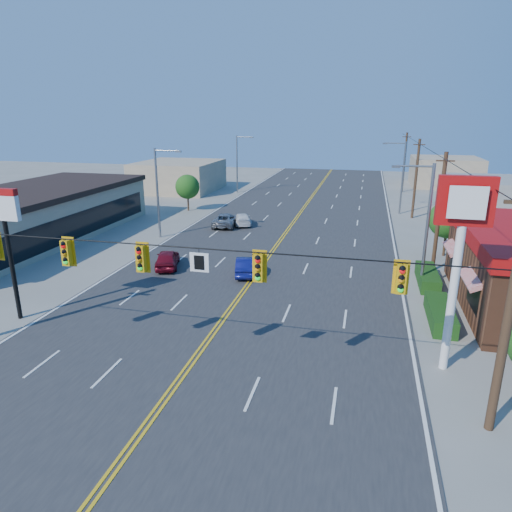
% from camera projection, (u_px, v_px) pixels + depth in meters
% --- Properties ---
extents(ground, '(160.00, 160.00, 0.00)m').
position_uv_depth(ground, '(177.00, 384.00, 19.06)').
color(ground, gray).
rests_on(ground, ground).
extents(road, '(20.00, 120.00, 0.06)m').
position_uv_depth(road, '(273.00, 251.00, 37.62)').
color(road, '#2D2D30').
rests_on(road, ground).
extents(signal_span, '(24.32, 0.34, 9.00)m').
position_uv_depth(signal_span, '(168.00, 274.00, 17.64)').
color(signal_span, '#47301E').
rests_on(signal_span, ground).
extents(kfc_pylon, '(2.20, 0.36, 8.50)m').
position_uv_depth(kfc_pylon, '(461.00, 236.00, 18.51)').
color(kfc_pylon, white).
rests_on(kfc_pylon, ground).
extents(strip_mall, '(10.40, 26.40, 4.40)m').
position_uv_depth(strip_mall, '(24.00, 216.00, 40.05)').
color(strip_mall, tan).
rests_on(strip_mall, ground).
extents(pizza_hut_sign, '(1.90, 0.30, 6.85)m').
position_uv_depth(pizza_hut_sign, '(5.00, 227.00, 23.71)').
color(pizza_hut_sign, black).
rests_on(pizza_hut_sign, ground).
extents(streetlight_se, '(2.55, 0.25, 8.00)m').
position_uv_depth(streetlight_se, '(425.00, 220.00, 28.30)').
color(streetlight_se, gray).
rests_on(streetlight_se, ground).
extents(streetlight_ne, '(2.55, 0.25, 8.00)m').
position_uv_depth(streetlight_ne, '(401.00, 174.00, 50.57)').
color(streetlight_ne, gray).
rests_on(streetlight_ne, ground).
extents(streetlight_sw, '(2.55, 0.25, 8.00)m').
position_uv_depth(streetlight_sw, '(159.00, 188.00, 40.57)').
color(streetlight_sw, gray).
rests_on(streetlight_sw, ground).
extents(streetlight_nw, '(2.55, 0.25, 8.00)m').
position_uv_depth(streetlight_nw, '(238.00, 161.00, 64.71)').
color(streetlight_nw, gray).
rests_on(streetlight_nw, ground).
extents(utility_pole_near, '(0.28, 0.28, 8.40)m').
position_uv_depth(utility_pole_near, '(439.00, 213.00, 31.79)').
color(utility_pole_near, '#47301E').
rests_on(utility_pole_near, ground).
extents(utility_pole_mid, '(0.28, 0.28, 8.40)m').
position_uv_depth(utility_pole_mid, '(416.00, 179.00, 48.49)').
color(utility_pole_mid, '#47301E').
rests_on(utility_pole_mid, ground).
extents(utility_pole_far, '(0.28, 0.28, 8.40)m').
position_uv_depth(utility_pole_far, '(404.00, 163.00, 65.20)').
color(utility_pole_far, '#47301E').
rests_on(utility_pole_far, ground).
extents(tree_kfc_rear, '(2.94, 2.94, 4.41)m').
position_uv_depth(tree_kfc_rear, '(448.00, 220.00, 35.58)').
color(tree_kfc_rear, '#47301E').
rests_on(tree_kfc_rear, ground).
extents(tree_west, '(2.80, 2.80, 4.20)m').
position_uv_depth(tree_west, '(187.00, 187.00, 52.72)').
color(tree_west, '#47301E').
rests_on(tree_west, ground).
extents(bld_east_mid, '(12.00, 10.00, 4.00)m').
position_uv_depth(bld_east_mid, '(503.00, 197.00, 50.66)').
color(bld_east_mid, gray).
rests_on(bld_east_mid, ground).
extents(bld_west_far, '(11.00, 12.00, 4.20)m').
position_uv_depth(bld_west_far, '(179.00, 176.00, 67.49)').
color(bld_west_far, tan).
rests_on(bld_west_far, ground).
extents(bld_east_far, '(10.00, 10.00, 4.40)m').
position_uv_depth(bld_east_far, '(445.00, 172.00, 71.69)').
color(bld_east_far, tan).
rests_on(bld_east_far, ground).
extents(car_magenta, '(2.66, 4.15, 1.32)m').
position_uv_depth(car_magenta, '(167.00, 259.00, 33.32)').
color(car_magenta, maroon).
rests_on(car_magenta, ground).
extents(car_blue, '(2.09, 3.93, 1.23)m').
position_uv_depth(car_blue, '(246.00, 266.00, 31.92)').
color(car_blue, navy).
rests_on(car_blue, ground).
extents(car_white, '(2.94, 4.27, 1.15)m').
position_uv_depth(car_white, '(242.00, 220.00, 46.31)').
color(car_white, white).
rests_on(car_white, ground).
extents(car_silver, '(2.60, 4.88, 1.30)m').
position_uv_depth(car_silver, '(226.00, 220.00, 45.72)').
color(car_silver, gray).
rests_on(car_silver, ground).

